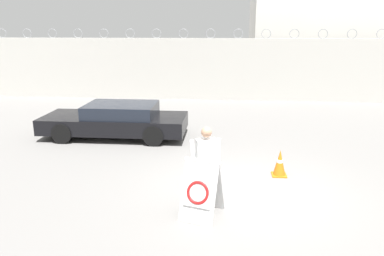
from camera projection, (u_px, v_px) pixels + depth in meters
The scene contains 7 objects.
ground_plane at pixel (248, 192), 8.49m from camera, with size 90.00×90.00×0.00m, color gray.
perimeter_wall at pixel (237, 69), 18.81m from camera, with size 36.00×0.30×3.52m.
building_block at pixel (335, 35), 22.57m from camera, with size 9.99×5.72×6.29m.
barricade_sign at pixel (201, 189), 7.27m from camera, with size 0.90×1.00×1.17m.
security_guard at pixel (206, 162), 7.69m from camera, with size 0.66×0.36×1.68m.
traffic_cone_near at pixel (280, 163), 9.34m from camera, with size 0.36×0.36×0.67m.
parked_car_front_coupe at pixel (117, 120), 12.59m from camera, with size 4.78×1.97×1.14m.
Camera 1 is at (-0.57, -7.90, 3.63)m, focal length 35.00 mm.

